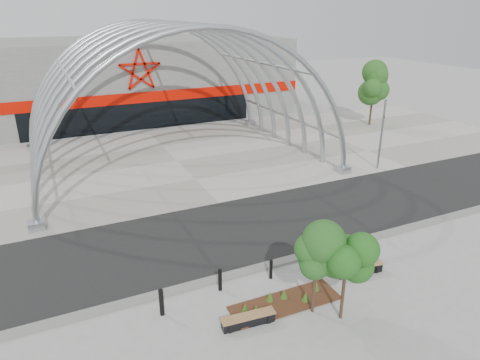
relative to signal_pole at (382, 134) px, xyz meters
The scene contains 18 objects.
ground 15.14m from the signal_pole, 149.20° to the right, with size 140.00×140.00×0.00m, color gray.
road 13.71m from the signal_pole, 162.12° to the right, with size 140.00×7.00×0.02m, color black.
forecourt 15.26m from the signal_pole, 148.41° to the left, with size 60.00×17.00×0.04m, color gray.
kerb 15.25m from the signal_pole, 148.38° to the right, with size 60.00×0.50×0.12m, color slate.
arena_building 28.85m from the signal_pole, 116.37° to the left, with size 34.00×15.24×8.00m.
vault_canopy 15.26m from the signal_pole, 148.41° to the left, with size 20.80×15.80×20.36m.
planting_bed 17.73m from the signal_pole, 143.38° to the right, with size 4.49×1.43×0.47m.
signal_pole is the anchor object (origin of this frame).
street_tree_0 17.49m from the signal_pole, 139.59° to the right, with size 1.65×1.65×3.76m.
street_tree_1 17.43m from the signal_pole, 136.07° to the right, with size 1.57×1.57×3.71m.
bench_0 19.47m from the signal_pole, 145.39° to the right, with size 2.09×0.63×0.43m.
bench_1 14.40m from the signal_pole, 134.82° to the right, with size 2.21×0.77×0.45m.
bollard_0 20.82m from the signal_pole, 154.04° to the right, with size 0.18×0.18×1.13m, color black.
bollard_1 18.30m from the signal_pole, 151.84° to the right, with size 0.16×0.16×0.99m, color black.
bollard_2 16.40m from the signal_pole, 147.51° to the right, with size 0.14×0.14×0.90m, color black.
bollard_3 15.54m from the signal_pole, 141.71° to the right, with size 0.16×0.16×0.97m, color black.
bollard_4 12.92m from the signal_pole, 146.12° to the right, with size 0.15×0.15×0.92m, color black.
bg_tree_1 13.32m from the signal_pole, 51.67° to the left, with size 2.70×2.70×5.91m.
Camera 1 is at (-8.75, -14.73, 10.85)m, focal length 32.00 mm.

